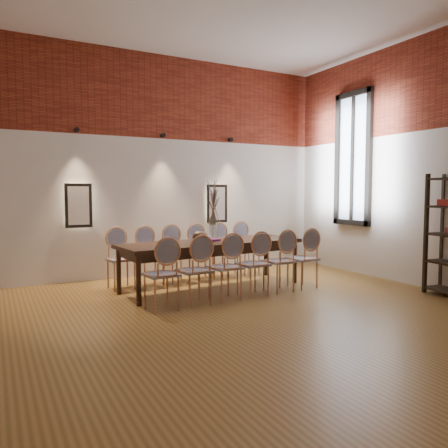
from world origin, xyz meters
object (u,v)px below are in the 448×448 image
chair_far_f (247,248)px  vase (214,232)px  chair_far_d (202,252)px  dining_table (212,265)px  chair_far_c (177,254)px  bowl (200,237)px  chair_near_f (302,259)px  chair_near_d (253,264)px  chair_far_a (121,259)px  chair_near_e (279,261)px  chair_near_a (161,274)px  chair_far_e (225,250)px  chair_near_b (195,271)px  chair_far_b (150,257)px  book (211,240)px  chair_near_c (225,267)px

chair_far_f → vase: size_ratio=3.13×
chair_far_f → chair_far_d: bearing=-0.0°
dining_table → chair_far_c: chair_far_c is taller
chair_far_f → bowl: bearing=28.6°
dining_table → chair_far_d: 0.80m
chair_near_f → chair_far_c: bearing=134.3°
chair_near_d → chair_far_a: bearing=134.3°
chair_near_e → chair_far_a: same height
chair_near_a → vase: size_ratio=3.13×
chair_near_a → bowl: (0.92, 0.78, 0.37)m
dining_table → vase: size_ratio=9.80×
chair_far_a → chair_far_e: size_ratio=1.00×
chair_near_b → dining_table: bearing=45.7°
dining_table → chair_far_b: (-0.80, 0.69, 0.09)m
chair_far_b → chair_far_d: same height
bowl → book: bowl is taller
chair_near_e → vase: bearing=133.2°
chair_near_b → chair_near_c: 0.49m
chair_far_a → chair_far_c: (0.98, 0.08, 0.00)m
dining_table → chair_far_a: size_ratio=3.13×
chair_far_c → bowl: bearing=90.0°
chair_far_f → vase: vase is taller
chair_near_d → bowl: chair_near_d is taller
chair_near_c → bowl: 0.79m
chair_far_b → vase: (0.82, -0.69, 0.43)m
chair_near_f → chair_far_e: same height
chair_near_f → bowl: (-1.52, 0.58, 0.37)m
vase → book: size_ratio=1.15×
dining_table → chair_far_a: 1.44m
chair_near_d → bowl: 0.93m
bowl → vase: bearing=15.1°
chair_far_a → vase: 1.53m
chair_near_a → chair_near_e: bearing=0.0°
chair_far_d → vase: vase is taller
chair_near_d → dining_table: bearing=108.0°
chair_near_c → vase: 0.91m
chair_far_b → chair_far_c: 0.49m
chair_near_e → book: 1.13m
vase → chair_far_e: bearing=51.6°
chair_near_d → chair_far_d: 1.51m
dining_table → chair_near_e: (0.80, -0.69, 0.09)m
book → chair_far_a: bearing=155.5°
chair_far_c → chair_far_d: (0.49, 0.04, 0.00)m
chair_near_e → chair_far_d: (-0.61, 1.46, 0.00)m
chair_near_f → chair_far_a: same height
chair_near_c → chair_far_f: 2.10m
chair_far_b → dining_table: bearing=134.3°
chair_near_b → book: 1.14m
chair_far_d → book: chair_far_d is taller
chair_far_d → vase: 0.89m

